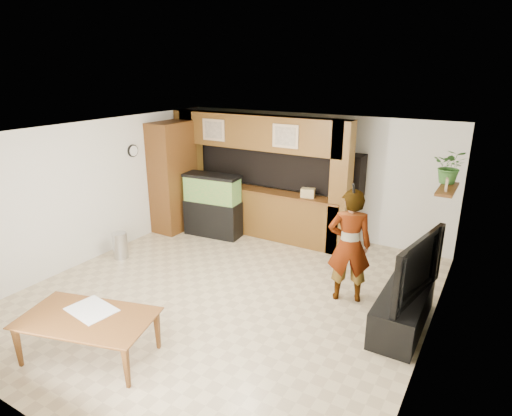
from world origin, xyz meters
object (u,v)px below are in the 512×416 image
Objects in this scene: dining_table at (88,339)px; pantry_cabinet at (173,177)px; television at (408,265)px; person at (349,246)px; aquarium at (213,206)px.

pantry_cabinet is at bearing 101.38° from dining_table.
television is 0.82× the size of person.
aquarium is at bearing -40.68° from person.
television reaches higher than aquarium.
dining_table is at bearing 140.80° from television.
person is 3.88m from dining_table.
person is at bearing -24.44° from aquarium.
television is at bearing 137.60° from person.
person is (-0.94, 0.34, -0.05)m from television.
television is at bearing -14.50° from pantry_cabinet.
pantry_cabinet is 1.77× the size of aquarium.
pantry_cabinet reaches higher than dining_table.
pantry_cabinet is 1.47× the size of dining_table.
aquarium is at bearing 89.19° from dining_table.
aquarium is 3.62m from person.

